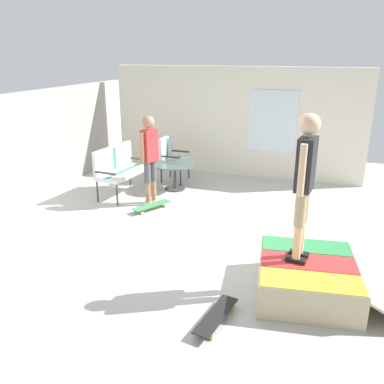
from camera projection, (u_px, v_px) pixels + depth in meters
The scene contains 10 objects.
ground_plane at pixel (207, 242), 6.57m from camera, with size 12.00×12.00×0.10m, color beige.
house_facade at pixel (235, 122), 9.68m from camera, with size 0.23×6.00×2.55m.
skate_ramp at pixel (309, 278), 5.03m from camera, with size 1.55×1.92×0.44m.
patio_bench at pixel (118, 166), 8.44m from camera, with size 1.30×0.68×1.02m.
patio_chair_near_house at pixel (170, 155), 9.37m from camera, with size 0.62×0.55×1.02m.
patio_table at pixel (175, 171), 8.82m from camera, with size 0.90×0.90×0.57m.
person_watching at pixel (150, 153), 7.77m from camera, with size 0.46×0.31×1.74m.
person_skater at pixel (305, 177), 4.69m from camera, with size 0.48×0.27×1.79m.
skateboard_by_bench at pixel (152, 206), 7.76m from camera, with size 0.80×0.56×0.10m.
skateboard_spare at pixel (216, 316), 4.53m from camera, with size 0.82×0.33×0.10m.
Camera 1 is at (-5.70, -1.71, 2.87)m, focal length 38.12 mm.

